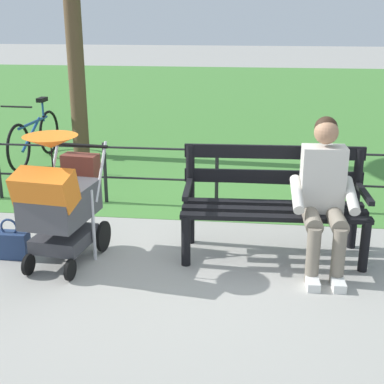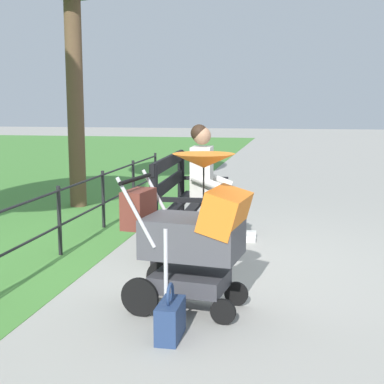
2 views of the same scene
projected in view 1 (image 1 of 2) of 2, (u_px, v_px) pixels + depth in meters
name	position (u px, v px, depth m)	size (l,w,h in m)	color
ground_plane	(206.00, 254.00, 4.90)	(60.00, 60.00, 0.00)	#9E9B93
grass_lawn	(239.00, 100.00, 13.18)	(40.00, 16.00, 0.01)	#478438
park_bench	(273.00, 198.00, 4.78)	(1.62, 0.66, 0.96)	black
person_on_bench	(324.00, 191.00, 4.47)	(0.55, 0.74, 1.28)	slate
stroller	(60.00, 199.00, 4.55)	(0.61, 0.94, 1.15)	black
handbag	(11.00, 244.00, 4.80)	(0.32, 0.14, 0.37)	navy
park_fence	(242.00, 171.00, 5.92)	(7.60, 0.04, 0.70)	black
bicycle	(35.00, 137.00, 7.76)	(0.44, 1.66, 0.89)	black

